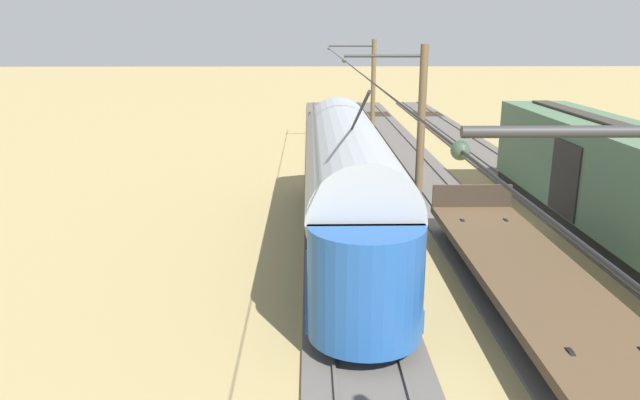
% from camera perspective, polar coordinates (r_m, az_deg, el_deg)
% --- Properties ---
extents(ground_plane, '(220.00, 220.00, 0.00)m').
position_cam_1_polar(ground_plane, '(23.40, 13.22, -2.10)').
color(ground_plane, '#9E8956').
extents(track_streetcar_siding, '(2.80, 80.00, 0.18)m').
position_cam_1_polar(track_streetcar_siding, '(25.16, 23.10, -1.59)').
color(track_streetcar_siding, '#56514C').
rests_on(track_streetcar_siding, ground).
extents(track_adjacent_siding, '(2.80, 80.00, 0.18)m').
position_cam_1_polar(track_adjacent_siding, '(23.68, 13.05, -1.74)').
color(track_adjacent_siding, '#56514C').
rests_on(track_adjacent_siding, ground).
extents(track_third_siding, '(2.80, 80.00, 0.18)m').
position_cam_1_polar(track_third_siding, '(23.00, 2.03, -1.85)').
color(track_third_siding, '#56514C').
rests_on(track_third_siding, ground).
extents(vintage_streetcar, '(2.65, 16.28, 5.65)m').
position_cam_1_polar(vintage_streetcar, '(19.63, 2.53, 1.76)').
color(vintage_streetcar, '#1E4C93').
rests_on(vintage_streetcar, ground).
extents(flatcar_adjacent, '(2.80, 12.08, 1.60)m').
position_cam_1_polar(flatcar_adjacent, '(16.91, 19.01, -6.37)').
color(flatcar_adjacent, brown).
rests_on(flatcar_adjacent, ground).
extents(boxcar_far_siding, '(2.96, 14.99, 3.85)m').
position_cam_1_polar(boxcar_far_siding, '(23.00, 25.52, 2.06)').
color(boxcar_far_siding, '#4C6B4C').
rests_on(boxcar_far_siding, ground).
extents(catenary_pole_foreground, '(2.97, 0.28, 6.56)m').
position_cam_1_polar(catenary_pole_foreground, '(37.80, 4.91, 10.20)').
color(catenary_pole_foreground, brown).
rests_on(catenary_pole_foreground, ground).
extents(catenary_pole_mid_near, '(2.97, 0.28, 6.56)m').
position_cam_1_polar(catenary_pole_mid_near, '(21.73, 9.29, 6.13)').
color(catenary_pole_mid_near, brown).
rests_on(catenary_pole_mid_near, ground).
extents(overhead_wire_run, '(2.76, 53.04, 0.18)m').
position_cam_1_polar(overhead_wire_run, '(13.80, 4.28, 11.72)').
color(overhead_wire_run, black).
rests_on(overhead_wire_run, ground).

